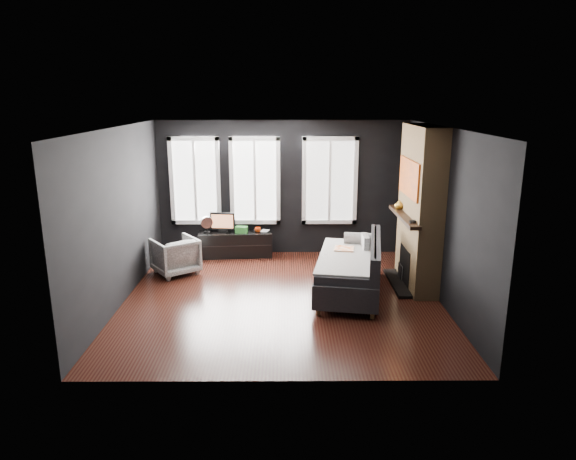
{
  "coord_description": "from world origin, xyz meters",
  "views": [
    {
      "loc": [
        0.05,
        -7.72,
        3.15
      ],
      "look_at": [
        0.1,
        0.3,
        1.05
      ],
      "focal_mm": 32.0,
      "sensor_mm": 36.0,
      "label": 1
    }
  ],
  "objects_px": {
    "armchair": "(175,254)",
    "media_console": "(235,244)",
    "mantel_vase": "(399,205)",
    "monitor": "(223,221)",
    "mug": "(258,229)",
    "book": "(261,226)",
    "sofa": "(349,266)"
  },
  "relations": [
    {
      "from": "monitor",
      "to": "book",
      "type": "distance_m",
      "value": 0.79
    },
    {
      "from": "armchair",
      "to": "mug",
      "type": "height_order",
      "value": "armchair"
    },
    {
      "from": "media_console",
      "to": "mug",
      "type": "height_order",
      "value": "mug"
    },
    {
      "from": "armchair",
      "to": "book",
      "type": "xyz_separation_m",
      "value": [
        1.52,
        1.13,
        0.23
      ]
    },
    {
      "from": "armchair",
      "to": "monitor",
      "type": "xyz_separation_m",
      "value": [
        0.75,
        1.05,
        0.36
      ]
    },
    {
      "from": "armchair",
      "to": "mug",
      "type": "xyz_separation_m",
      "value": [
        1.45,
        1.06,
        0.19
      ]
    },
    {
      "from": "sofa",
      "to": "media_console",
      "type": "height_order",
      "value": "sofa"
    },
    {
      "from": "mug",
      "to": "sofa",
      "type": "bearing_deg",
      "value": -51.86
    },
    {
      "from": "mug",
      "to": "book",
      "type": "height_order",
      "value": "book"
    },
    {
      "from": "mantel_vase",
      "to": "monitor",
      "type": "bearing_deg",
      "value": 159.86
    },
    {
      "from": "mug",
      "to": "mantel_vase",
      "type": "xyz_separation_m",
      "value": [
        2.55,
        -1.2,
        0.75
      ]
    },
    {
      "from": "armchair",
      "to": "monitor",
      "type": "height_order",
      "value": "monitor"
    },
    {
      "from": "monitor",
      "to": "book",
      "type": "bearing_deg",
      "value": 13.49
    },
    {
      "from": "armchair",
      "to": "mug",
      "type": "bearing_deg",
      "value": -179.72
    },
    {
      "from": "mantel_vase",
      "to": "media_console",
      "type": "bearing_deg",
      "value": 158.39
    },
    {
      "from": "monitor",
      "to": "mug",
      "type": "bearing_deg",
      "value": 8.08
    },
    {
      "from": "monitor",
      "to": "mug",
      "type": "distance_m",
      "value": 0.72
    },
    {
      "from": "media_console",
      "to": "book",
      "type": "relative_size",
      "value": 7.24
    },
    {
      "from": "armchair",
      "to": "mantel_vase",
      "type": "height_order",
      "value": "mantel_vase"
    },
    {
      "from": "armchair",
      "to": "media_console",
      "type": "relative_size",
      "value": 0.51
    },
    {
      "from": "armchair",
      "to": "book",
      "type": "height_order",
      "value": "armchair"
    },
    {
      "from": "armchair",
      "to": "book",
      "type": "distance_m",
      "value": 1.91
    },
    {
      "from": "sofa",
      "to": "mantel_vase",
      "type": "height_order",
      "value": "mantel_vase"
    },
    {
      "from": "media_console",
      "to": "sofa",
      "type": "bearing_deg",
      "value": -49.11
    },
    {
      "from": "mug",
      "to": "monitor",
      "type": "bearing_deg",
      "value": -179.18
    },
    {
      "from": "armchair",
      "to": "book",
      "type": "relative_size",
      "value": 3.67
    },
    {
      "from": "mug",
      "to": "mantel_vase",
      "type": "distance_m",
      "value": 2.91
    },
    {
      "from": "media_console",
      "to": "mantel_vase",
      "type": "relative_size",
      "value": 8.54
    },
    {
      "from": "mug",
      "to": "mantel_vase",
      "type": "bearing_deg",
      "value": -25.26
    },
    {
      "from": "media_console",
      "to": "mug",
      "type": "distance_m",
      "value": 0.55
    },
    {
      "from": "mug",
      "to": "book",
      "type": "xyz_separation_m",
      "value": [
        0.07,
        0.07,
        0.04
      ]
    },
    {
      "from": "armchair",
      "to": "sofa",
      "type": "bearing_deg",
      "value": 126.52
    }
  ]
}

